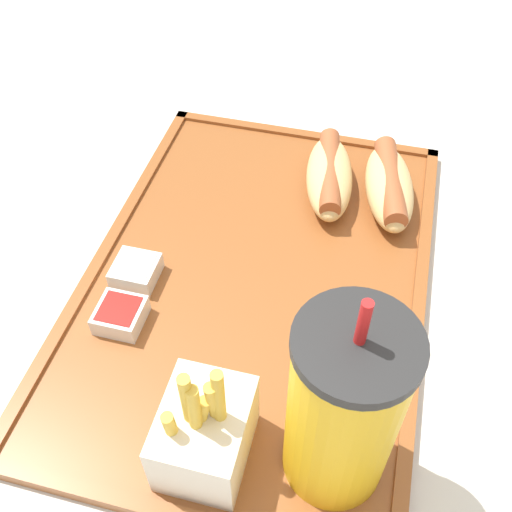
{
  "coord_description": "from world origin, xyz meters",
  "views": [
    {
      "loc": [
        0.33,
        0.12,
        1.23
      ],
      "look_at": [
        -0.03,
        0.03,
        0.81
      ],
      "focal_mm": 42.0,
      "sensor_mm": 36.0,
      "label": 1
    }
  ],
  "objects_px": {
    "sauce_cup_ketchup": "(120,315)",
    "hot_dog_near": "(329,176)",
    "soda_cup": "(343,410)",
    "hot_dog_far": "(389,185)",
    "fries_carton": "(205,432)",
    "sauce_cup_mayo": "(136,269)"
  },
  "relations": [
    {
      "from": "hot_dog_far",
      "to": "soda_cup",
      "type": "bearing_deg",
      "value": -1.73
    },
    {
      "from": "sauce_cup_mayo",
      "to": "fries_carton",
      "type": "bearing_deg",
      "value": 37.81
    },
    {
      "from": "fries_carton",
      "to": "hot_dog_far",
      "type": "bearing_deg",
      "value": 162.14
    },
    {
      "from": "hot_dog_far",
      "to": "sauce_cup_mayo",
      "type": "xyz_separation_m",
      "value": [
        0.17,
        -0.22,
        -0.01
      ]
    },
    {
      "from": "sauce_cup_mayo",
      "to": "sauce_cup_ketchup",
      "type": "distance_m",
      "value": 0.05
    },
    {
      "from": "soda_cup",
      "to": "hot_dog_far",
      "type": "height_order",
      "value": "soda_cup"
    },
    {
      "from": "soda_cup",
      "to": "fries_carton",
      "type": "relative_size",
      "value": 1.7
    },
    {
      "from": "sauce_cup_ketchup",
      "to": "fries_carton",
      "type": "bearing_deg",
      "value": 48.67
    },
    {
      "from": "sauce_cup_ketchup",
      "to": "hot_dog_near",
      "type": "bearing_deg",
      "value": 145.76
    },
    {
      "from": "sauce_cup_mayo",
      "to": "sauce_cup_ketchup",
      "type": "xyz_separation_m",
      "value": [
        0.05,
        0.01,
        0.0
      ]
    },
    {
      "from": "hot_dog_far",
      "to": "fries_carton",
      "type": "bearing_deg",
      "value": -17.86
    },
    {
      "from": "soda_cup",
      "to": "fries_carton",
      "type": "height_order",
      "value": "soda_cup"
    },
    {
      "from": "hot_dog_near",
      "to": "fries_carton",
      "type": "xyz_separation_m",
      "value": [
        0.32,
        -0.04,
        0.01
      ]
    },
    {
      "from": "sauce_cup_ketchup",
      "to": "soda_cup",
      "type": "bearing_deg",
      "value": 68.38
    },
    {
      "from": "hot_dog_far",
      "to": "sauce_cup_mayo",
      "type": "height_order",
      "value": "hot_dog_far"
    },
    {
      "from": "fries_carton",
      "to": "soda_cup",
      "type": "bearing_deg",
      "value": 100.17
    },
    {
      "from": "fries_carton",
      "to": "sauce_cup_ketchup",
      "type": "distance_m",
      "value": 0.15
    },
    {
      "from": "hot_dog_near",
      "to": "fries_carton",
      "type": "bearing_deg",
      "value": -6.92
    },
    {
      "from": "sauce_cup_mayo",
      "to": "sauce_cup_ketchup",
      "type": "height_order",
      "value": "same"
    },
    {
      "from": "soda_cup",
      "to": "sauce_cup_mayo",
      "type": "xyz_separation_m",
      "value": [
        -0.14,
        -0.21,
        -0.07
      ]
    },
    {
      "from": "fries_carton",
      "to": "sauce_cup_mayo",
      "type": "relative_size",
      "value": 2.87
    },
    {
      "from": "hot_dog_near",
      "to": "sauce_cup_mayo",
      "type": "height_order",
      "value": "hot_dog_near"
    }
  ]
}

